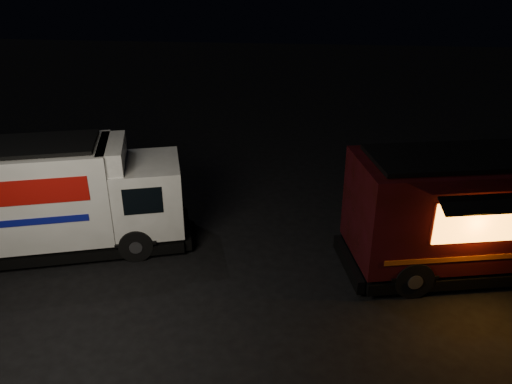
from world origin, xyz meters
name	(u,v)px	position (x,y,z in m)	size (l,w,h in m)	color
ground	(173,275)	(0.00, 0.00, 0.00)	(80.00, 80.00, 0.00)	black
white_truck	(59,197)	(-3.30, 1.05, 1.55)	(6.83, 2.33, 3.09)	white
red_truck	(479,212)	(7.63, 1.32, 1.57)	(6.74, 2.48, 3.14)	#390A12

